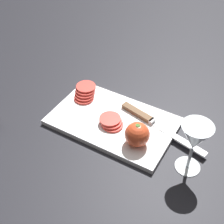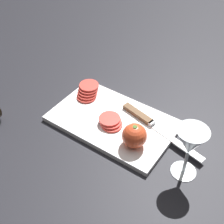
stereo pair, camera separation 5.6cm
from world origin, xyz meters
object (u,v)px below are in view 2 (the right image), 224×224
Objects in this scene: whole_tomato at (134,136)px; tomato_slice_stack_far at (88,91)px; wine_glass at (190,144)px; knife at (145,119)px; tomato_slice_stack_near at (111,122)px.

whole_tomato is 0.27m from tomato_slice_stack_far.
wine_glass reaches higher than whole_tomato.
wine_glass is 0.42m from tomato_slice_stack_far.
tomato_slice_stack_far is at bearing -167.20° from knife.
tomato_slice_stack_far reaches higher than tomato_slice_stack_near.
wine_glass reaches higher than tomato_slice_stack_far.
whole_tomato is 0.24× the size of knife.
wine_glass is 1.71× the size of tomato_slice_stack_far.
wine_glass is 2.19× the size of whole_tomato.
tomato_slice_stack_near is at bearing 174.91° from wine_glass.
tomato_slice_stack_near is at bearing -124.67° from knife.
whole_tomato is 0.11m from tomato_slice_stack_near.
wine_glass is at bearing -13.21° from tomato_slice_stack_far.
whole_tomato reaches higher than tomato_slice_stack_near.
tomato_slice_stack_far is (-0.25, 0.10, -0.02)m from whole_tomato.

